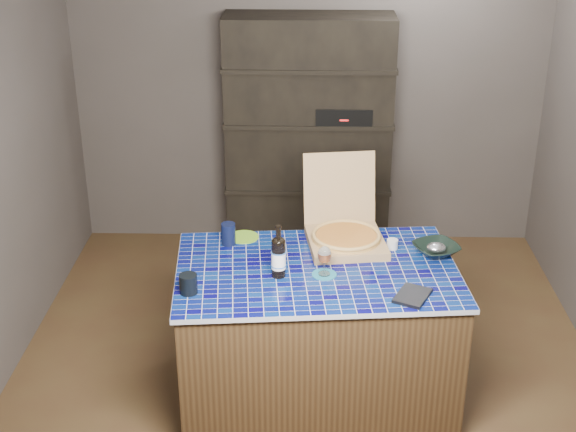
{
  "coord_description": "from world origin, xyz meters",
  "views": [
    {
      "loc": [
        -0.01,
        -4.07,
        2.84
      ],
      "look_at": [
        -0.11,
        0.0,
        0.97
      ],
      "focal_mm": 50.0,
      "sensor_mm": 36.0,
      "label": 1
    }
  ],
  "objects_px": {
    "kitchen_island": "(316,333)",
    "bowl": "(436,249)",
    "dvd_case": "(412,296)",
    "pizza_box": "(345,234)",
    "wine_glass": "(325,255)",
    "mead_bottle": "(279,256)"
  },
  "relations": [
    {
      "from": "kitchen_island",
      "to": "dvd_case",
      "type": "height_order",
      "value": "dvd_case"
    },
    {
      "from": "dvd_case",
      "to": "bowl",
      "type": "xyz_separation_m",
      "value": [
        0.18,
        0.47,
        0.02
      ]
    },
    {
      "from": "wine_glass",
      "to": "dvd_case",
      "type": "distance_m",
      "value": 0.5
    },
    {
      "from": "mead_bottle",
      "to": "bowl",
      "type": "bearing_deg",
      "value": 17.45
    },
    {
      "from": "wine_glass",
      "to": "bowl",
      "type": "distance_m",
      "value": 0.67
    },
    {
      "from": "wine_glass",
      "to": "dvd_case",
      "type": "xyz_separation_m",
      "value": [
        0.43,
        -0.22,
        -0.11
      ]
    },
    {
      "from": "pizza_box",
      "to": "dvd_case",
      "type": "bearing_deg",
      "value": -69.77
    },
    {
      "from": "mead_bottle",
      "to": "bowl",
      "type": "distance_m",
      "value": 0.9
    },
    {
      "from": "kitchen_island",
      "to": "pizza_box",
      "type": "xyz_separation_m",
      "value": [
        0.16,
        0.29,
        0.47
      ]
    },
    {
      "from": "pizza_box",
      "to": "wine_glass",
      "type": "bearing_deg",
      "value": -116.56
    },
    {
      "from": "pizza_box",
      "to": "dvd_case",
      "type": "xyz_separation_m",
      "value": [
        0.31,
        -0.58,
        -0.06
      ]
    },
    {
      "from": "pizza_box",
      "to": "dvd_case",
      "type": "distance_m",
      "value": 0.66
    },
    {
      "from": "kitchen_island",
      "to": "mead_bottle",
      "type": "height_order",
      "value": "mead_bottle"
    },
    {
      "from": "pizza_box",
      "to": "bowl",
      "type": "relative_size",
      "value": 2.35
    },
    {
      "from": "wine_glass",
      "to": "dvd_case",
      "type": "bearing_deg",
      "value": -26.51
    },
    {
      "from": "kitchen_island",
      "to": "bowl",
      "type": "distance_m",
      "value": 0.81
    },
    {
      "from": "pizza_box",
      "to": "bowl",
      "type": "distance_m",
      "value": 0.51
    },
    {
      "from": "kitchen_island",
      "to": "dvd_case",
      "type": "xyz_separation_m",
      "value": [
        0.47,
        -0.29,
        0.42
      ]
    },
    {
      "from": "kitchen_island",
      "to": "bowl",
      "type": "height_order",
      "value": "bowl"
    },
    {
      "from": "kitchen_island",
      "to": "pizza_box",
      "type": "relative_size",
      "value": 2.8
    },
    {
      "from": "kitchen_island",
      "to": "bowl",
      "type": "relative_size",
      "value": 6.6
    },
    {
      "from": "pizza_box",
      "to": "mead_bottle",
      "type": "relative_size",
      "value": 1.92
    }
  ]
}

